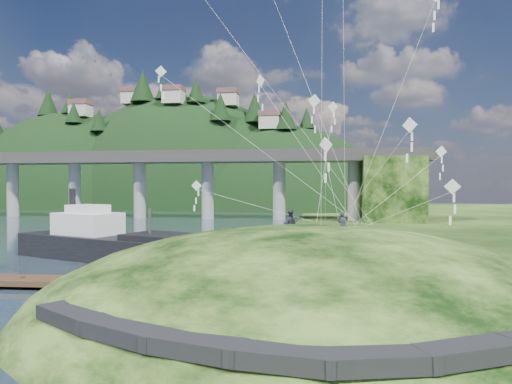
# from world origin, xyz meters

# --- Properties ---
(ground) EXTENTS (320.00, 320.00, 0.00)m
(ground) POSITION_xyz_m (0.00, 0.00, 0.00)
(ground) COLOR black
(ground) RESTS_ON ground
(grass_hill) EXTENTS (36.00, 32.00, 13.00)m
(grass_hill) POSITION_xyz_m (8.00, 2.00, -1.50)
(grass_hill) COLOR black
(grass_hill) RESTS_ON ground
(footpath) EXTENTS (22.29, 5.84, 0.83)m
(footpath) POSITION_xyz_m (7.46, -9.74, 2.08)
(footpath) COLOR black
(footpath) RESTS_ON ground
(bridge) EXTENTS (160.00, 11.00, 15.00)m
(bridge) POSITION_xyz_m (-26.46, 70.07, 9.70)
(bridge) COLOR #2D2B2B
(bridge) RESTS_ON ground
(far_ridge) EXTENTS (153.00, 70.00, 94.50)m
(far_ridge) POSITION_xyz_m (-43.58, 122.17, -7.44)
(far_ridge) COLOR black
(far_ridge) RESTS_ON ground
(work_barge) EXTENTS (20.95, 12.10, 7.10)m
(work_barge) POSITION_xyz_m (-13.05, 17.03, 1.78)
(work_barge) COLOR black
(work_barge) RESTS_ON ground
(wooden_dock) EXTENTS (15.99, 3.59, 1.13)m
(wooden_dock) POSITION_xyz_m (-9.71, 4.80, 0.50)
(wooden_dock) COLOR #332115
(wooden_dock) RESTS_ON ground
(kite_flyers) EXTENTS (4.28, 2.11, 1.92)m
(kite_flyers) POSITION_xyz_m (7.45, 4.44, 5.83)
(kite_flyers) COLOR #282835
(kite_flyers) RESTS_ON ground
(kite_swarm) EXTENTS (20.91, 14.30, 20.59)m
(kite_swarm) POSITION_xyz_m (7.71, 2.82, 15.03)
(kite_swarm) COLOR white
(kite_swarm) RESTS_ON ground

